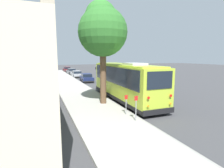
% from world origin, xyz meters
% --- Properties ---
extents(ground_plane, '(160.00, 160.00, 0.00)m').
position_xyz_m(ground_plane, '(0.00, 0.00, 0.00)').
color(ground_plane, '#3D3D3F').
extents(sidewalk_slab, '(80.00, 3.91, 0.15)m').
position_xyz_m(sidewalk_slab, '(0.00, 3.75, 0.07)').
color(sidewalk_slab, '#A3A099').
rests_on(sidewalk_slab, ground).
extents(curb_strip, '(80.00, 0.14, 0.15)m').
position_xyz_m(curb_strip, '(0.00, 1.72, 0.07)').
color(curb_strip, gray).
rests_on(curb_strip, ground).
extents(shuttle_bus, '(10.84, 2.66, 3.50)m').
position_xyz_m(shuttle_bus, '(0.90, 0.23, 1.87)').
color(shuttle_bus, '#ADC633').
rests_on(shuttle_bus, ground).
extents(parked_sedan_navy, '(4.48, 2.01, 1.31)m').
position_xyz_m(parked_sedan_navy, '(14.32, 0.53, 0.61)').
color(parked_sedan_navy, '#19234C').
rests_on(parked_sedan_navy, ground).
extents(parked_sedan_silver, '(4.62, 1.78, 1.26)m').
position_xyz_m(parked_sedan_silver, '(21.46, 0.79, 0.58)').
color(parked_sedan_silver, '#A8AAAF').
rests_on(parked_sedan_silver, ground).
extents(parked_sedan_gray, '(4.62, 2.02, 1.33)m').
position_xyz_m(parked_sedan_gray, '(28.06, 0.75, 0.62)').
color(parked_sedan_gray, slate).
rests_on(parked_sedan_gray, ground).
extents(parked_sedan_maroon, '(4.54, 1.82, 1.33)m').
position_xyz_m(parked_sedan_maroon, '(35.14, 0.77, 0.62)').
color(parked_sedan_maroon, maroon).
rests_on(parked_sedan_maroon, ground).
extents(street_tree, '(3.91, 3.91, 8.33)m').
position_xyz_m(street_tree, '(0.12, 2.64, 6.16)').
color(street_tree, brown).
rests_on(street_tree, sidewalk_slab).
extents(sign_post_near, '(0.06, 0.22, 1.53)m').
position_xyz_m(sign_post_near, '(-4.62, 2.18, 0.94)').
color(sign_post_near, gray).
rests_on(sign_post_near, sidewalk_slab).
extents(sign_post_far, '(0.06, 0.22, 1.31)m').
position_xyz_m(sign_post_far, '(-3.30, 2.18, 0.83)').
color(sign_post_far, gray).
rests_on(sign_post_far, sidewalk_slab).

